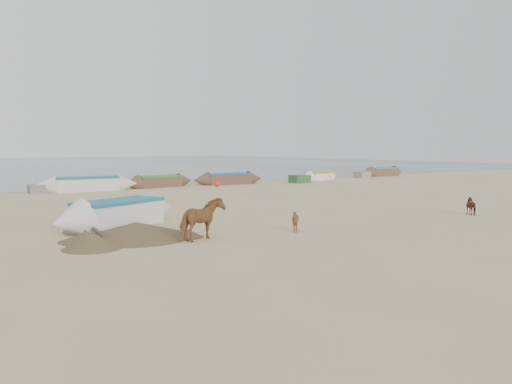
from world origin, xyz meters
TOP-DOWN VIEW (x-y plane):
  - ground at (0.00, 0.00)m, footprint 140.00×140.00m
  - cow_adult at (-4.98, -0.08)m, footprint 1.75×1.18m
  - calf_front at (-1.54, -0.60)m, footprint 0.77×0.70m
  - calf_right at (7.76, -1.63)m, footprint 0.77×0.86m
  - near_canoe at (-6.12, 4.34)m, footprint 5.90×3.61m
  - debris_pile at (-6.50, 1.66)m, footprint 4.81×4.81m
  - waterline_canoes at (-0.47, 20.39)m, footprint 59.14×2.96m
  - beach_clutter at (4.57, 19.17)m, footprint 47.44×3.62m

SIDE VIEW (x-z plane):
  - ground at x=0.00m, z-range 0.00..0.00m
  - debris_pile at x=-6.50m, z-range 0.00..0.51m
  - beach_clutter at x=4.57m, z-range -0.02..0.62m
  - calf_right at x=7.76m, z-range 0.00..0.78m
  - calf_front at x=-1.54m, z-range 0.00..0.79m
  - waterline_canoes at x=-0.47m, z-range -0.04..0.93m
  - near_canoe at x=-6.12m, z-range 0.00..0.99m
  - cow_adult at x=-4.98m, z-range 0.00..1.35m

